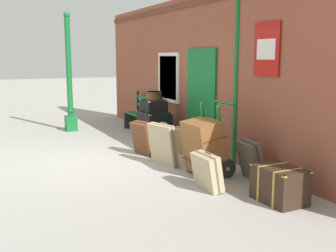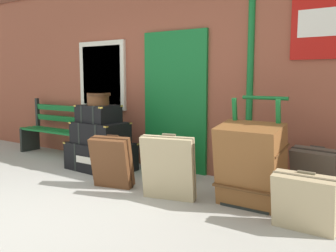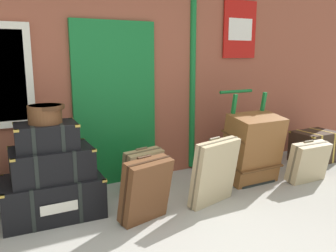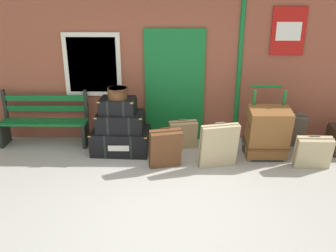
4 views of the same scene
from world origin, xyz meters
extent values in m
plane|color=#A3A099|center=(0.00, 0.00, 0.00)|extent=(60.00, 60.00, 0.00)
cube|color=brown|center=(0.00, 2.60, 1.60)|extent=(10.40, 0.30, 3.20)
cube|color=#146B2D|center=(0.18, 2.43, 1.05)|extent=(1.10, 0.05, 2.10)
cube|color=#0C401B|center=(0.18, 2.41, 1.05)|extent=(0.06, 0.02, 2.10)
cube|color=silver|center=(-1.32, 2.43, 1.45)|extent=(1.04, 0.06, 1.16)
cube|color=silver|center=(-1.32, 2.41, 1.45)|extent=(0.88, 0.02, 1.00)
cylinder|color=#146B2D|center=(1.36, 2.45, 1.60)|extent=(0.09, 0.09, 3.14)
cube|color=#B7140F|center=(2.17, 2.43, 2.05)|extent=(0.60, 0.02, 0.84)
cube|color=white|center=(2.17, 2.41, 2.05)|extent=(0.44, 0.01, 0.32)
cube|color=#146B2D|center=(-2.23, 1.96, 0.45)|extent=(1.60, 0.09, 0.04)
cube|color=#146B2D|center=(-2.23, 2.10, 0.45)|extent=(1.60, 0.09, 0.04)
cube|color=#146B2D|center=(-2.23, 2.24, 0.45)|extent=(1.60, 0.09, 0.04)
cube|color=#146B2D|center=(-2.23, 2.30, 0.65)|extent=(1.60, 0.05, 0.10)
cube|color=#146B2D|center=(-2.23, 2.30, 0.85)|extent=(1.60, 0.05, 0.10)
cube|color=black|center=(-2.99, 2.10, 0.23)|extent=(0.06, 0.40, 0.45)
cube|color=black|center=(-2.99, 2.30, 0.73)|extent=(0.06, 0.06, 0.56)
cube|color=black|center=(-1.47, 2.10, 0.23)|extent=(0.06, 0.40, 0.45)
cube|color=black|center=(-1.47, 2.30, 0.73)|extent=(0.06, 0.06, 0.56)
cube|color=black|center=(-0.77, 1.80, 0.21)|extent=(1.04, 0.70, 0.42)
cube|color=black|center=(-1.00, 1.82, 0.21)|extent=(0.07, 0.65, 0.43)
cube|color=black|center=(-0.55, 1.79, 0.21)|extent=(0.07, 0.65, 0.43)
cube|color=#B79338|center=(-1.27, 1.53, 0.41)|extent=(0.05, 0.05, 0.02)
cube|color=#B79338|center=(-0.31, 1.48, 0.41)|extent=(0.05, 0.05, 0.02)
cube|color=#B79338|center=(-1.24, 2.13, 0.41)|extent=(0.05, 0.05, 0.02)
cube|color=#B79338|center=(-0.28, 2.08, 0.41)|extent=(0.05, 0.05, 0.02)
cube|color=silver|center=(-0.78, 1.47, 0.21)|extent=(0.36, 0.01, 0.10)
cube|color=black|center=(-0.76, 1.79, 0.58)|extent=(0.82, 0.56, 0.32)
cube|color=black|center=(-0.94, 1.80, 0.58)|extent=(0.05, 0.55, 0.33)
cube|color=black|center=(-0.58, 1.79, 0.58)|extent=(0.05, 0.55, 0.33)
cube|color=#B79338|center=(-1.15, 1.56, 0.73)|extent=(0.05, 0.05, 0.02)
cube|color=#B79338|center=(-0.39, 1.53, 0.73)|extent=(0.05, 0.05, 0.02)
cube|color=#B79338|center=(-1.14, 2.06, 0.73)|extent=(0.05, 0.05, 0.02)
cube|color=#B79338|center=(-0.38, 2.03, 0.73)|extent=(0.05, 0.05, 0.02)
cube|color=black|center=(-0.80, 1.80, 0.87)|extent=(0.63, 0.48, 0.26)
cube|color=black|center=(-0.93, 1.81, 0.87)|extent=(0.07, 0.45, 0.27)
cube|color=black|center=(-0.67, 1.79, 0.87)|extent=(0.07, 0.45, 0.27)
cube|color=#B79338|center=(-1.09, 1.62, 0.99)|extent=(0.05, 0.05, 0.02)
cube|color=#B79338|center=(-0.53, 1.58, 0.99)|extent=(0.05, 0.05, 0.02)
cube|color=#B79338|center=(-1.07, 2.02, 0.99)|extent=(0.05, 0.05, 0.02)
cube|color=#B79338|center=(-0.51, 1.98, 0.99)|extent=(0.05, 0.05, 0.02)
cylinder|color=brown|center=(-0.80, 1.80, 1.09)|extent=(0.33, 0.33, 0.19)
cylinder|color=#432715|center=(-0.78, 1.80, 1.17)|extent=(0.35, 0.35, 0.04)
cube|color=black|center=(1.75, 1.54, 0.01)|extent=(0.56, 0.28, 0.03)
cube|color=#146B2D|center=(1.50, 1.74, 0.60)|extent=(0.04, 0.24, 1.19)
cube|color=#146B2D|center=(2.00, 1.74, 0.60)|extent=(0.04, 0.24, 1.19)
cylinder|color=#146B2D|center=(1.75, 1.94, 1.18)|extent=(0.54, 0.04, 0.04)
cylinder|color=black|center=(1.43, 1.80, 0.16)|extent=(0.04, 0.32, 0.32)
cylinder|color=#B79338|center=(1.43, 1.80, 0.16)|extent=(0.07, 0.06, 0.06)
cylinder|color=black|center=(2.07, 1.80, 0.16)|extent=(0.04, 0.32, 0.32)
cylinder|color=#B79338|center=(2.07, 1.80, 0.16)|extent=(0.07, 0.06, 0.06)
cube|color=brown|center=(1.75, 1.56, 0.47)|extent=(0.68, 0.57, 0.94)
cube|color=brown|center=(1.75, 1.56, 0.27)|extent=(0.70, 0.46, 0.10)
cube|color=brown|center=(1.75, 1.56, 0.66)|extent=(0.70, 0.46, 0.10)
cube|color=tan|center=(0.89, 1.22, 0.38)|extent=(0.66, 0.39, 0.76)
cylinder|color=#71644C|center=(0.89, 1.24, 0.77)|extent=(0.16, 0.07, 0.03)
cube|color=brown|center=(0.89, 1.22, 0.38)|extent=(0.65, 0.29, 0.75)
cube|color=tan|center=(0.33, 1.95, 0.27)|extent=(0.55, 0.35, 0.54)
cylinder|color=brown|center=(0.33, 1.97, 0.55)|extent=(0.16, 0.06, 0.03)
cube|color=brown|center=(0.33, 1.95, 0.27)|extent=(0.53, 0.22, 0.53)
cube|color=tan|center=(2.42, 1.21, 0.27)|extent=(0.57, 0.29, 0.55)
cylinder|color=#71644C|center=(2.42, 1.23, 0.55)|extent=(0.16, 0.03, 0.03)
cube|color=brown|center=(2.42, 1.21, 0.27)|extent=(0.58, 0.13, 0.53)
cube|color=brown|center=(0.02, 1.20, 0.34)|extent=(0.57, 0.42, 0.67)
cylinder|color=#3A2112|center=(0.02, 1.22, 0.68)|extent=(0.16, 0.07, 0.03)
cube|color=#351E10|center=(0.02, 1.20, 0.34)|extent=(0.55, 0.28, 0.65)
cube|color=#51473D|center=(2.32, 2.09, 0.32)|extent=(0.55, 0.40, 0.64)
cylinder|color=#302A24|center=(2.32, 2.12, 0.64)|extent=(0.16, 0.05, 0.03)
cube|color=#2C2721|center=(2.32, 2.09, 0.32)|extent=(0.54, 0.25, 0.61)
cube|color=#B79338|center=(2.97, 2.04, 0.47)|extent=(0.05, 0.05, 0.02)
camera|label=1|loc=(7.36, -1.84, 1.94)|focal=43.61mm
camera|label=2|loc=(3.25, -2.20, 1.42)|focal=39.43mm
camera|label=3|loc=(-1.38, -1.85, 1.68)|focal=37.64mm
camera|label=4|loc=(0.13, -4.27, 2.82)|focal=39.65mm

